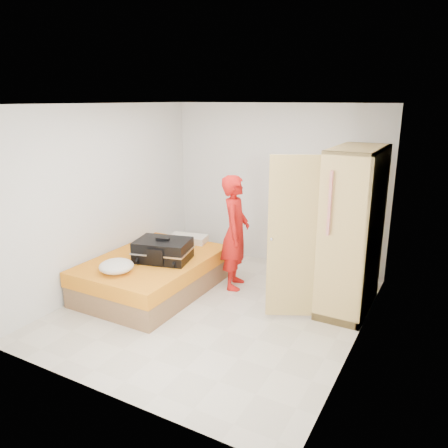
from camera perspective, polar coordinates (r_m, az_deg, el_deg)
The scene contains 7 objects.
room at distance 5.40m, azimuth -1.23°, elevation 1.47°, with size 4.00×4.02×2.60m.
bed at distance 6.33m, azimuth -9.25°, elevation -6.50°, with size 1.42×2.02×0.50m.
wardrobe at distance 5.73m, azimuth 15.84°, elevation -1.40°, with size 1.12×1.44×2.10m.
person at distance 6.22m, azimuth 1.48°, elevation -1.10°, with size 0.60×0.39×1.65m, color red.
suitcase at distance 6.09m, azimuth -7.98°, elevation -3.42°, with size 0.85×0.70×0.32m.
round_cushion at distance 5.80m, azimuth -13.88°, elevation -5.38°, with size 0.44×0.44×0.17m, color beige.
pillow at distance 6.85m, azimuth -4.67°, elevation -1.91°, with size 0.57×0.29×0.10m, color beige.
Camera 1 is at (2.61, -4.52, 2.66)m, focal length 35.00 mm.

